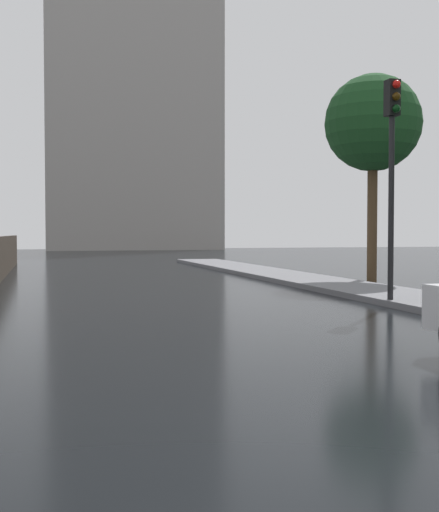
{
  "coord_description": "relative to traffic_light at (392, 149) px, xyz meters",
  "views": [
    {
      "loc": [
        -2.87,
        -4.07,
        1.55
      ],
      "look_at": [
        0.39,
        7.96,
        1.1
      ],
      "focal_mm": 45.42,
      "sensor_mm": 36.0,
      "label": 1
    }
  ],
  "objects": [
    {
      "name": "distant_tower",
      "position": [
        1.04,
        48.17,
        10.97
      ],
      "size": [
        15.94,
        6.52,
        32.83
      ],
      "color": "#9E9993",
      "rests_on": "ground"
    },
    {
      "name": "street_tree_mid",
      "position": [
        2.92,
        6.21,
        1.64
      ],
      "size": [
        3.02,
        3.02,
        6.5
      ],
      "color": "#4C3823",
      "rests_on": "ground"
    },
    {
      "name": "traffic_light",
      "position": [
        0.0,
        0.0,
        0.0
      ],
      "size": [
        0.26,
        0.39,
        4.6
      ],
      "color": "black",
      "rests_on": "sidewalk_strip"
    }
  ]
}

